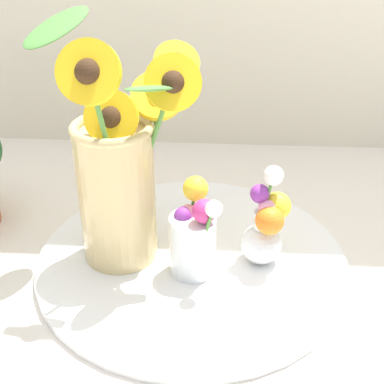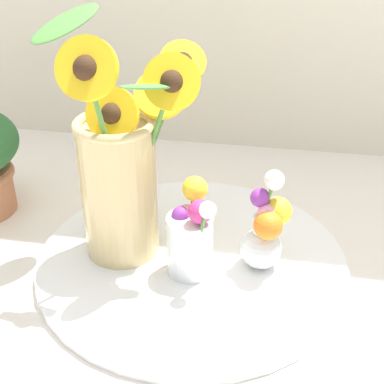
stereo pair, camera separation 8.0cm
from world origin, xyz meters
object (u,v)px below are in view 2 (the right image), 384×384
mason_jar_sunflowers (121,172)px  vase_bulb_right (265,231)px  vase_small_center (191,235)px  serving_tray (192,260)px

mason_jar_sunflowers → vase_bulb_right: bearing=-1.4°
vase_small_center → mason_jar_sunflowers: bearing=162.5°
mason_jar_sunflowers → vase_small_center: 0.14m
serving_tray → vase_bulb_right: size_ratio=3.06×
serving_tray → mason_jar_sunflowers: bearing=179.6°
vase_bulb_right → mason_jar_sunflowers: bearing=178.6°
vase_small_center → vase_bulb_right: 0.11m
mason_jar_sunflowers → vase_bulb_right: (0.22, -0.01, -0.08)m
serving_tray → vase_small_center: 0.08m
serving_tray → vase_bulb_right: (0.11, -0.00, 0.07)m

